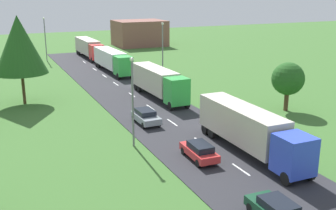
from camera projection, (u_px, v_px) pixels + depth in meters
road at (275, 194)px, 28.20m from camera, size 10.00×140.00×0.06m
truck_second at (249, 129)px, 34.64m from camera, size 2.52×13.27×3.75m
truck_third at (159, 82)px, 52.13m from camera, size 2.79×12.33×3.69m
truck_fourth at (112, 60)px, 68.50m from camera, size 2.80×13.39×3.51m
truck_fifth at (89, 47)px, 82.88m from camera, size 2.75×13.29×3.60m
car_third at (276, 210)px, 24.62m from camera, size 1.97×4.02×1.41m
car_fourth at (199, 151)px, 33.56m from camera, size 1.83×4.16×1.43m
car_fifth at (146, 116)px, 42.55m from camera, size 1.97×4.10×1.44m
lamppost_second at (133, 98)px, 35.59m from camera, size 0.36×0.36×7.97m
lamppost_third at (163, 50)px, 59.90m from camera, size 0.36×0.36×8.87m
lamppost_fourth at (45, 37)px, 78.82m from camera, size 0.36×0.36×8.28m
tree_oak at (288, 79)px, 46.54m from camera, size 3.70×3.70×5.57m
tree_birch at (19, 45)px, 48.44m from camera, size 6.24×6.24×10.59m
distant_building at (139, 33)px, 100.57m from camera, size 11.78×9.53×6.06m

